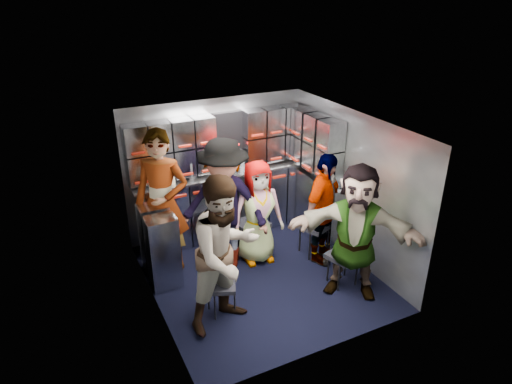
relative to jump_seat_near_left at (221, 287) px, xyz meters
name	(u,v)px	position (x,y,z in m)	size (l,w,h in m)	color
floor	(260,276)	(0.74, 0.43, -0.36)	(3.00, 3.00, 0.00)	black
wall_back	(216,167)	(0.74, 1.93, 0.69)	(2.80, 0.04, 2.10)	gray
wall_left	(150,231)	(-0.66, 0.43, 0.69)	(0.04, 3.00, 2.10)	gray
wall_right	(352,187)	(2.14, 0.43, 0.69)	(0.04, 3.00, 2.10)	gray
ceiling	(261,126)	(0.74, 0.43, 1.74)	(2.80, 3.00, 0.02)	silver
cart_bank_back	(223,205)	(0.74, 1.72, 0.14)	(2.68, 0.38, 0.99)	gray
cart_bank_left	(159,246)	(-0.45, 0.99, 0.14)	(0.38, 0.76, 0.99)	gray
counter	(222,174)	(0.74, 1.72, 0.66)	(2.68, 0.42, 0.03)	#B2B4B9
locker_bank_back	(219,142)	(0.74, 1.78, 1.13)	(2.68, 0.28, 0.82)	gray
locker_bank_right	(316,143)	(1.99, 1.13, 1.13)	(0.28, 1.00, 0.82)	gray
right_cabinet	(316,207)	(1.99, 1.03, 0.14)	(0.28, 1.20, 1.00)	gray
coffee_niche	(229,141)	(0.92, 1.84, 1.11)	(0.46, 0.16, 0.84)	black
red_latch_strip	(227,187)	(0.74, 1.52, 0.52)	(2.60, 0.02, 0.03)	#9A1A0C
jump_seat_near_left	(221,287)	(0.00, 0.00, 0.00)	(0.43, 0.42, 0.40)	black
jump_seat_mid_left	(221,236)	(0.44, 1.10, 0.00)	(0.39, 0.38, 0.40)	black
jump_seat_center	(252,226)	(0.90, 1.02, 0.09)	(0.49, 0.47, 0.50)	black
jump_seat_mid_right	(315,226)	(1.70, 0.62, 0.09)	(0.54, 0.53, 0.50)	black
jump_seat_near_right	(343,257)	(1.63, -0.16, 0.04)	(0.47, 0.45, 0.45)	black
attendant_standing	(162,203)	(-0.31, 1.20, 0.63)	(0.72, 0.47, 1.98)	black
attendant_arc_a	(225,254)	(0.00, -0.18, 0.56)	(0.89, 0.69, 1.83)	black
attendant_arc_b	(224,205)	(0.44, 0.92, 0.57)	(1.19, 0.68, 1.84)	black
attendant_arc_c	(258,212)	(0.90, 0.84, 0.39)	(0.73, 0.47, 1.48)	black
attendant_arc_d	(323,209)	(1.70, 0.44, 0.44)	(0.93, 0.39, 1.59)	black
attendant_arc_e	(355,232)	(1.63, -0.34, 0.51)	(1.61, 0.51, 1.73)	black
bottle_left	(191,172)	(0.25, 1.67, 0.80)	(0.07, 0.07, 0.26)	white
bottle_mid	(214,168)	(0.60, 1.67, 0.80)	(0.07, 0.07, 0.24)	white
bottle_right	(242,163)	(1.05, 1.67, 0.79)	(0.07, 0.07, 0.23)	white
cup_left	(172,180)	(-0.03, 1.66, 0.72)	(0.09, 0.09, 0.10)	#C8B98D
cup_right	(296,158)	(1.99, 1.66, 0.73)	(0.09, 0.09, 0.11)	#C8B98D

